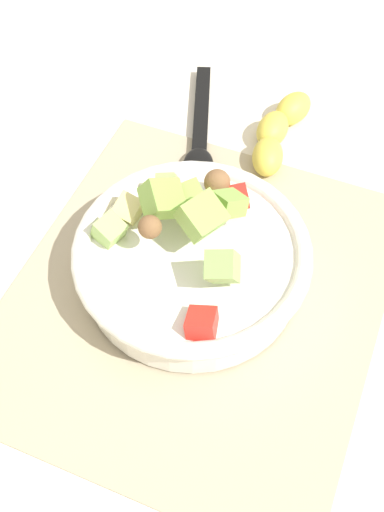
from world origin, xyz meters
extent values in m
plane|color=silver|center=(0.00, 0.00, 0.00)|extent=(2.40, 2.40, 0.00)
cube|color=tan|center=(0.00, 0.00, 0.00)|extent=(0.42, 0.36, 0.01)
cylinder|color=white|center=(-0.02, -0.01, 0.03)|extent=(0.22, 0.22, 0.05)
torus|color=white|center=(-0.02, -0.01, 0.05)|extent=(0.24, 0.24, 0.02)
cube|color=#8CB74C|center=(-0.02, -0.01, 0.10)|extent=(0.05, 0.05, 0.04)
cube|color=#A3CC6B|center=(-0.07, -0.06, 0.07)|extent=(0.03, 0.03, 0.03)
cube|color=#93C160|center=(0.01, 0.03, 0.08)|extent=(0.05, 0.04, 0.05)
cube|color=#A3CC6B|center=(0.00, -0.09, 0.06)|extent=(0.04, 0.04, 0.04)
cube|color=#E5D684|center=(-0.03, -0.09, 0.06)|extent=(0.04, 0.03, 0.03)
sphere|color=brown|center=(0.00, -0.05, 0.09)|extent=(0.03, 0.03, 0.03)
cube|color=red|center=(-0.08, 0.01, 0.07)|extent=(0.03, 0.03, 0.02)
cube|color=#9EC656|center=(-0.06, -0.03, 0.08)|extent=(0.04, 0.04, 0.02)
cube|color=#8CB74C|center=(-0.06, 0.01, 0.09)|extent=(0.04, 0.04, 0.03)
cube|color=#8CB74C|center=(-0.03, -0.05, 0.09)|extent=(0.05, 0.05, 0.05)
sphere|color=brown|center=(-0.09, -0.01, 0.08)|extent=(0.04, 0.04, 0.03)
cube|color=red|center=(0.06, 0.03, 0.06)|extent=(0.04, 0.03, 0.03)
ellipsoid|color=black|center=(-0.16, -0.06, 0.01)|extent=(0.06, 0.05, 0.01)
cube|color=black|center=(-0.25, -0.10, 0.01)|extent=(0.16, 0.07, 0.01)
ellipsoid|color=yellow|center=(-0.29, 0.01, 0.02)|extent=(0.06, 0.05, 0.04)
ellipsoid|color=yellow|center=(-0.24, 0.00, 0.02)|extent=(0.06, 0.04, 0.04)
ellipsoid|color=yellow|center=(-0.20, 0.01, 0.02)|extent=(0.06, 0.05, 0.04)
camera|label=1|loc=(0.32, 0.13, 0.55)|focal=44.24mm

